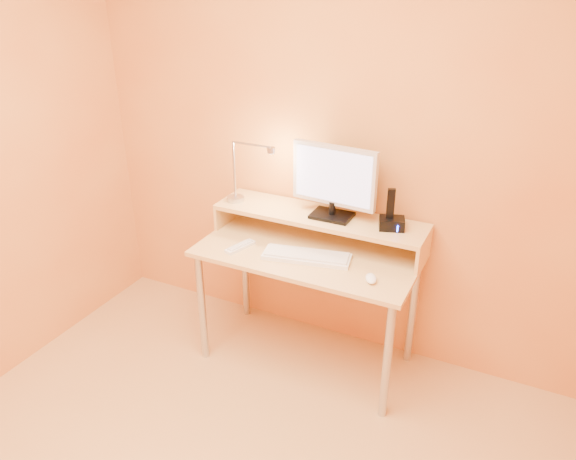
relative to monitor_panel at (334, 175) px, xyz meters
The scene contains 25 objects.
wall_back 0.22m from the monitor_panel, 115.15° to the left, with size 3.00×0.04×2.50m, color #D79348.
desk_leg_fl 1.07m from the monitor_panel, 146.74° to the right, with size 0.04×0.04×0.69m, color #B1B1B6.
desk_leg_fr 0.99m from the monitor_panel, 40.81° to the right, with size 0.04×0.04×0.69m, color #B1B1B6.
desk_leg_bl 1.00m from the monitor_panel, behind, with size 0.04×0.04×0.69m, color #B1B1B6.
desk_leg_br 0.91m from the monitor_panel, 10.73° to the left, with size 0.04×0.04×0.69m, color #B1B1B6.
desk_lower 0.45m from the monitor_panel, 115.15° to the right, with size 1.20×0.60×0.03m, color #D9B360.
shelf_riser_left 0.74m from the monitor_panel, behind, with size 0.02×0.30×0.14m, color #D9B360.
shelf_riser_right 0.61m from the monitor_panel, ahead, with size 0.02×0.30×0.14m, color #D9B360.
desk_shelf 0.26m from the monitor_panel, behind, with size 1.20×0.30×0.03m, color #D9B360.
monitor_foot 0.23m from the monitor_panel, 90.00° to the right, with size 0.22×0.16×0.02m, color black.
monitor_neck 0.19m from the monitor_panel, 90.00° to the right, with size 0.04×0.04×0.07m, color black.
monitor_panel is the anchor object (origin of this frame).
monitor_back 0.02m from the monitor_panel, 90.00° to the left, with size 0.43×0.01×0.28m, color black.
monitor_screen 0.02m from the monitor_panel, 90.00° to the right, with size 0.44×0.00×0.28m, color #B9BCF1.
lamp_base 0.64m from the monitor_panel, behind, with size 0.10×0.10×0.03m, color #B1B1B6.
lamp_post 0.60m from the monitor_panel, behind, with size 0.01×0.01×0.33m, color #B1B1B6.
lamp_arm 0.49m from the monitor_panel, behind, with size 0.01×0.01×0.24m, color #B1B1B6.
lamp_head 0.37m from the monitor_panel, behind, with size 0.04×0.04×0.03m, color #B1B1B6.
lamp_bulb 0.37m from the monitor_panel, behind, with size 0.03×0.03×0.00m, color #FFEAC6.
phone_dock 0.39m from the monitor_panel, ahead, with size 0.13×0.10×0.06m, color black.
phone_handset 0.33m from the monitor_panel, ahead, with size 0.04×0.03×0.16m, color black.
phone_led 0.44m from the monitor_panel, ahead, with size 0.01×0.00×0.04m, color #2347FF.
keyboard 0.46m from the monitor_panel, 101.49° to the right, with size 0.46×0.15×0.02m, color white.
mouse 0.59m from the monitor_panel, 43.00° to the right, with size 0.05×0.10×0.03m, color white.
remote_control 0.64m from the monitor_panel, 145.70° to the right, with size 0.05×0.19×0.02m, color white.
Camera 1 is at (1.06, -1.24, 2.12)m, focal length 34.21 mm.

